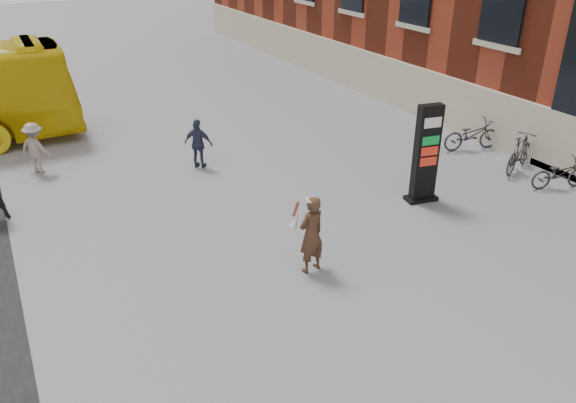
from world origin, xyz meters
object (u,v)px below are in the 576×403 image
pedestrian_b (35,148)px  pedestrian_c (199,144)px  bike_6 (472,135)px  bike_4 (560,173)px  info_pylon (426,154)px  bike_5 (519,153)px  woman (311,233)px

pedestrian_b → pedestrian_c: (4.28, -1.86, -0.01)m
pedestrian_c → bike_6: 8.65m
bike_4 → info_pylon: bearing=91.0°
bike_5 → bike_4: bearing=157.8°
bike_5 → bike_6: (0.00, 1.91, -0.05)m
pedestrian_c → bike_5: bearing=-167.0°
bike_4 → bike_5: bearing=18.4°
pedestrian_b → bike_6: bearing=-155.6°
info_pylon → pedestrian_b: info_pylon is taller
info_pylon → pedestrian_b: size_ratio=1.72×
pedestrian_c → bike_6: bearing=-155.9°
info_pylon → woman: 4.53m
bike_4 → woman: bearing=110.4°
info_pylon → bike_6: size_ratio=1.37×
woman → bike_4: size_ratio=1.04×
woman → pedestrian_b: bearing=-73.6°
info_pylon → bike_4: bearing=-7.0°
woman → pedestrian_c: 6.37m
info_pylon → pedestrian_c: (-4.37, 4.88, -0.56)m
bike_6 → bike_5: bearing=-165.8°
pedestrian_c → pedestrian_b: bearing=19.2°
info_pylon → bike_4: size_ratio=1.58×
woman → pedestrian_c: woman is taller
woman → bike_5: 8.27m
pedestrian_c → bike_5: (8.20, -4.66, -0.19)m
woman → pedestrian_b: 9.33m
bike_5 → woman: bearing=79.8°
woman → pedestrian_c: size_ratio=1.16×
pedestrian_c → bike_5: 9.43m
woman → bike_5: size_ratio=0.94×
pedestrian_c → bike_6: pedestrian_c is taller
pedestrian_c → bike_6: (8.20, -2.75, -0.24)m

